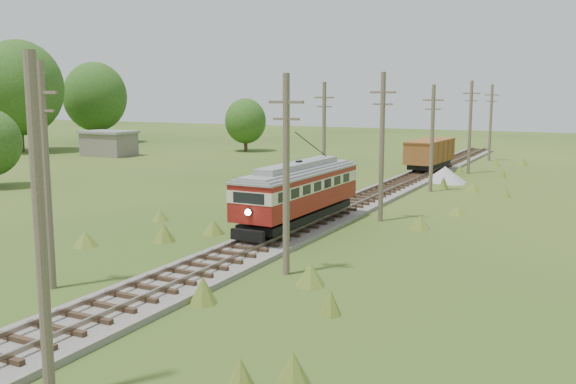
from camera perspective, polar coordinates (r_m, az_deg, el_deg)
The scene contains 16 objects.
railbed_main at distance 43.54m, azimuth 5.46°, elevation -1.25°, with size 3.60×96.00×0.57m.
streetcar at distance 36.04m, azimuth 0.98°, elevation 0.28°, with size 2.79×11.22×5.10m.
gondola at distance 63.62m, azimuth 12.51°, elevation 3.43°, with size 3.12×8.29×2.71m.
gravel_pile at distance 57.94m, azimuth 13.89°, elevation 1.49°, with size 3.75×3.98×1.36m.
utility_pole_r_1 at distance 16.86m, azimuth -21.17°, elevation -3.40°, with size 0.30×0.30×8.80m.
utility_pole_r_2 at distance 27.10m, azimuth -0.16°, elevation 1.69°, with size 1.60×0.30×8.60m.
utility_pole_r_3 at distance 39.10m, azimuth 8.35°, elevation 4.10°, with size 1.60×0.30×9.00m.
utility_pole_r_4 at distance 51.64m, azimuth 12.69°, elevation 4.78°, with size 1.60×0.30×8.40m.
utility_pole_r_5 at distance 64.22m, azimuth 15.88°, elevation 5.64°, with size 1.60×0.30×8.90m.
utility_pole_r_6 at distance 77.05m, azimuth 17.57°, elevation 5.97°, with size 1.60×0.30×8.70m.
utility_pole_l_a at distance 26.81m, azimuth -20.69°, elevation 1.48°, with size 1.60×0.30×9.00m.
utility_pole_l_b at distance 50.24m, azimuth 3.22°, elevation 4.99°, with size 1.60×0.30×8.60m.
tree_left_4 at distance 91.75m, azimuth -22.81°, elevation 8.53°, with size 11.34×11.34×14.61m.
tree_left_5 at distance 104.29m, azimuth -16.77°, elevation 8.11°, with size 9.66×9.66×12.44m.
tree_mid_a at distance 85.88m, azimuth -3.80°, elevation 6.31°, with size 5.46×5.46×7.03m.
shed at distance 82.65m, azimuth -15.63°, elevation 4.21°, with size 6.40×4.40×3.10m.
Camera 1 is at (15.41, -6.00, 7.80)m, focal length 40.00 mm.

